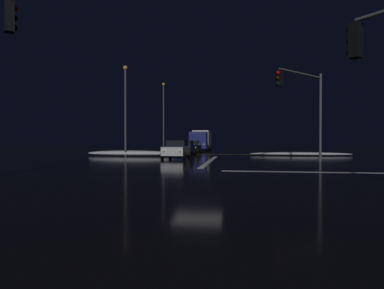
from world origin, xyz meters
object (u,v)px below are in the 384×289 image
sedan_black (192,147)px  streetlamp_left_far (163,112)px  sedan_blue (184,148)px  traffic_signal_ne (304,98)px  sedan_white (177,149)px  streetlamp_left_near (125,104)px  box_truck (201,140)px

sedan_black → streetlamp_left_far: bearing=127.8°
sedan_blue → traffic_signal_ne: size_ratio=0.67×
sedan_white → traffic_signal_ne: 11.14m
sedan_white → sedan_blue: bearing=93.4°
streetlamp_left_far → streetlamp_left_near: (0.00, -16.00, -0.68)m
traffic_signal_ne → streetlamp_left_far: (-15.47, 22.64, 1.32)m
streetlamp_left_far → traffic_signal_ne: bearing=-55.6°
sedan_white → traffic_signal_ne: (9.79, -3.83, 3.69)m
box_truck → traffic_signal_ne: size_ratio=1.28×
sedan_black → traffic_signal_ne: traffic_signal_ne is taller
sedan_white → streetlamp_left_far: (-5.68, 18.81, 5.02)m
streetlamp_left_far → sedan_black: bearing=-52.2°
sedan_blue → box_truck: 13.75m
box_truck → streetlamp_left_near: size_ratio=0.93×
sedan_white → streetlamp_left_near: size_ratio=0.49×
box_truck → traffic_signal_ne: (9.91, -23.60, 2.78)m
box_truck → streetlamp_left_far: streetlamp_left_far is taller
sedan_black → streetlamp_left_near: streetlamp_left_near is taller
sedan_blue → streetlamp_left_near: (-5.32, -3.25, 4.34)m
sedan_white → sedan_black: bearing=91.5°
traffic_signal_ne → streetlamp_left_far: bearing=124.4°
sedan_white → sedan_blue: size_ratio=1.00×
sedan_white → box_truck: 19.80m
sedan_blue → streetlamp_left_near: bearing=-148.5°
box_truck → streetlamp_left_far: (-5.56, -0.97, 4.11)m
traffic_signal_ne → sedan_white: bearing=158.6°
sedan_white → box_truck: size_ratio=0.52×
box_truck → traffic_signal_ne: 25.75m
traffic_signal_ne → box_truck: bearing=112.8°
sedan_black → box_truck: bearing=88.5°
sedan_white → streetlamp_left_far: bearing=106.8°
sedan_white → streetlamp_left_far: streetlamp_left_far is taller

